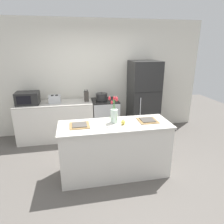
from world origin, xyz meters
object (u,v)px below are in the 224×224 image
at_px(knife_block, 86,96).
at_px(cooking_pot, 102,97).
at_px(refrigerator, 143,98).
at_px(plate_setting_left, 80,125).
at_px(stove_range, 105,118).
at_px(pear_figurine, 123,122).
at_px(plate_setting_right, 148,120).
at_px(toaster, 55,99).
at_px(microwave, 28,98).
at_px(flower_vase, 114,114).

bearing_deg(knife_block, cooking_pot, 5.97).
bearing_deg(refrigerator, plate_setting_left, -135.76).
bearing_deg(refrigerator, stove_range, -179.96).
height_order(refrigerator, pear_figurine, refrigerator).
height_order(plate_setting_left, cooking_pot, cooking_pot).
bearing_deg(refrigerator, plate_setting_right, -107.38).
bearing_deg(toaster, refrigerator, 0.24).
height_order(refrigerator, plate_setting_right, refrigerator).
relative_size(plate_setting_right, toaster, 1.11).
relative_size(plate_setting_left, cooking_pot, 1.14).
bearing_deg(stove_range, microwave, -179.98).
relative_size(refrigerator, plate_setting_right, 5.69).
height_order(pear_figurine, toaster, toaster).
height_order(plate_setting_left, toaster, toaster).
height_order(pear_figurine, plate_setting_right, pear_figurine).
bearing_deg(microwave, stove_range, 0.02).
xyz_separation_m(plate_setting_left, plate_setting_right, (1.12, 0.00, 0.00)).
xyz_separation_m(stove_range, refrigerator, (0.95, 0.00, 0.44)).
xyz_separation_m(stove_range, pear_figurine, (0.02, -1.65, 0.52)).
height_order(refrigerator, flower_vase, refrigerator).
bearing_deg(cooking_pot, knife_block, -174.03).
xyz_separation_m(flower_vase, cooking_pot, (0.03, 1.56, -0.10)).
xyz_separation_m(stove_range, plate_setting_right, (0.46, -1.57, 0.48)).
bearing_deg(plate_setting_right, knife_block, 119.77).
height_order(refrigerator, plate_setting_left, refrigerator).
bearing_deg(stove_range, toaster, -179.60).
distance_m(plate_setting_left, microwave, 1.89).
relative_size(stove_range, cooking_pot, 3.23).
xyz_separation_m(flower_vase, knife_block, (-0.33, 1.52, -0.06)).
relative_size(refrigerator, toaster, 6.32).
relative_size(plate_setting_left, knife_block, 1.15).
xyz_separation_m(pear_figurine, cooking_pot, (-0.10, 1.69, 0.01)).
distance_m(toaster, cooking_pot, 1.06).
bearing_deg(plate_setting_right, cooking_pot, 108.50).
bearing_deg(plate_setting_left, cooking_pot, 70.02).
bearing_deg(toaster, stove_range, 0.40).
bearing_deg(flower_vase, cooking_pot, 89.05).
bearing_deg(pear_figurine, stove_range, 90.68).
bearing_deg(flower_vase, knife_block, 102.35).
height_order(refrigerator, microwave, refrigerator).
bearing_deg(plate_setting_left, knife_block, 81.86).
xyz_separation_m(plate_setting_left, microwave, (-1.05, 1.57, 0.09)).
bearing_deg(plate_setting_right, pear_figurine, -168.85).
xyz_separation_m(toaster, knife_block, (0.70, 0.01, 0.03)).
bearing_deg(knife_block, plate_setting_left, -98.14).
bearing_deg(stove_range, plate_setting_right, -73.66).
height_order(refrigerator, toaster, refrigerator).
relative_size(refrigerator, flower_vase, 4.12).
relative_size(cooking_pot, microwave, 0.57).
xyz_separation_m(plate_setting_left, toaster, (-0.48, 1.56, 0.04)).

